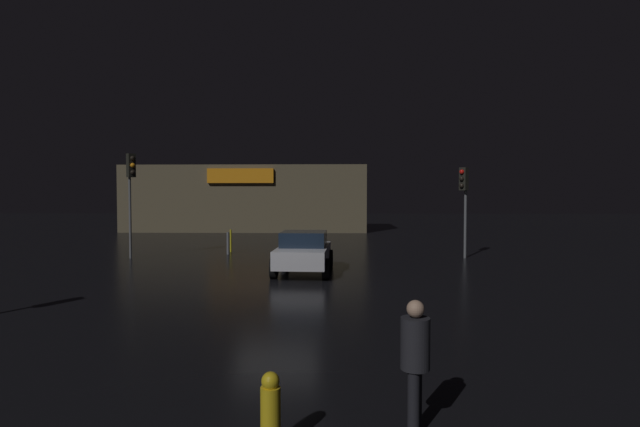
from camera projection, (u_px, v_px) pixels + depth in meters
name	position (u px, v px, depth m)	size (l,w,h in m)	color
ground_plane	(276.00, 287.00, 14.71)	(120.00, 120.00, 0.00)	black
store_building	(249.00, 198.00, 39.31)	(18.58, 6.85, 5.06)	brown
traffic_signal_main	(131.00, 179.00, 21.26)	(0.43, 0.42, 4.59)	#595B60
traffic_signal_cross_right	(464.00, 190.00, 21.41)	(0.42, 0.42, 4.00)	#595B60
car_near	(304.00, 252.00, 17.37)	(2.08, 3.96, 1.48)	#B7B7BF
pedestrian	(415.00, 357.00, 5.63)	(0.43, 0.43, 1.56)	black
fire_hydrant	(271.00, 412.00, 5.24)	(0.22, 0.22, 0.87)	gold
bollard_kerb_a	(228.00, 243.00, 22.90)	(0.13, 0.13, 1.04)	#595B60
bollard_kerb_b	(231.00, 241.00, 23.89)	(0.09, 0.09, 1.10)	gold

